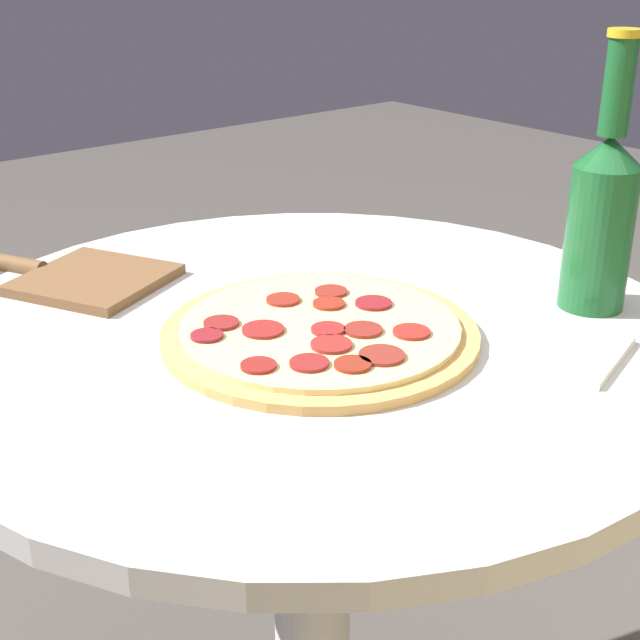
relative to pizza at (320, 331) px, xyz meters
The scene contains 5 objects.
table 0.20m from the pizza, 113.75° to the right, with size 0.81×0.81×0.74m.
pizza is the anchor object (origin of this frame).
beer_bottle 0.33m from the pizza, 156.50° to the left, with size 0.07×0.07×0.29m.
pizza_paddle 0.33m from the pizza, 68.97° to the right, with size 0.20×0.28×0.02m.
napkin 0.26m from the pizza, 130.56° to the left, with size 0.14×0.11×0.01m.
Camera 1 is at (0.54, 0.66, 1.12)m, focal length 50.00 mm.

